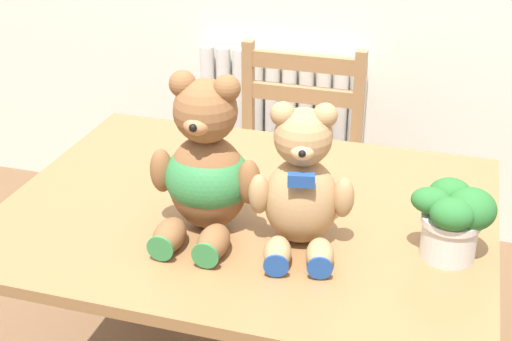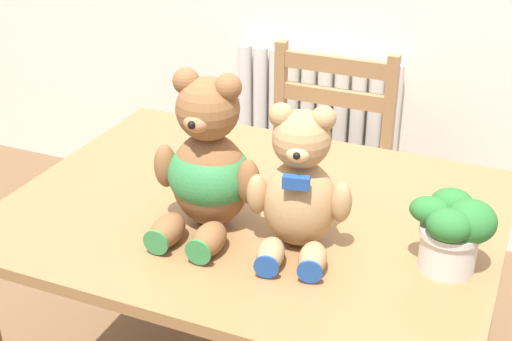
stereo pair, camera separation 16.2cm
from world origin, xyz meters
name	(u,v)px [view 1 (the left image)]	position (x,y,z in m)	size (l,w,h in m)	color
radiator	(280,145)	(-0.22, 1.61, 0.34)	(0.70, 0.10, 0.74)	silver
dining_table	(248,238)	(0.00, 0.47, 0.61)	(1.22, 0.93, 0.71)	olive
wooden_chair_behind	(291,167)	(-0.08, 1.24, 0.43)	(0.46, 0.44, 0.85)	#997047
teddy_bear_left	(206,170)	(-0.06, 0.35, 0.86)	(0.27, 0.27, 0.39)	brown
teddy_bear_right	(301,186)	(0.16, 0.34, 0.85)	(0.24, 0.26, 0.34)	tan
potted_plant	(454,217)	(0.50, 0.39, 0.81)	(0.18, 0.17, 0.17)	beige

